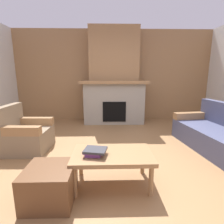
# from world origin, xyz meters

# --- Properties ---
(ground) EXTENTS (9.00, 9.00, 0.00)m
(ground) POSITION_xyz_m (0.00, 0.00, 0.00)
(ground) COLOR olive
(wall_back_wood_panel) EXTENTS (6.00, 0.12, 2.70)m
(wall_back_wood_panel) POSITION_xyz_m (0.00, 3.00, 1.35)
(wall_back_wood_panel) COLOR #997047
(wall_back_wood_panel) RESTS_ON ground
(fireplace) EXTENTS (1.90, 0.82, 2.70)m
(fireplace) POSITION_xyz_m (0.00, 2.62, 1.16)
(fireplace) COLOR gray
(fireplace) RESTS_ON ground
(couch) EXTENTS (1.07, 1.89, 0.85)m
(couch) POSITION_xyz_m (1.90, 0.50, 0.29)
(couch) COLOR #474C6B
(couch) RESTS_ON ground
(armchair) EXTENTS (0.78, 0.78, 0.85)m
(armchair) POSITION_xyz_m (-1.73, 0.61, 0.29)
(armchair) COLOR #847056
(armchair) RESTS_ON ground
(coffee_table) EXTENTS (1.00, 0.60, 0.43)m
(coffee_table) POSITION_xyz_m (-0.14, -0.49, 0.38)
(coffee_table) COLOR #997047
(coffee_table) RESTS_ON ground
(ottoman) EXTENTS (0.52, 0.52, 0.40)m
(ottoman) POSITION_xyz_m (-0.84, -0.78, 0.20)
(ottoman) COLOR brown
(ottoman) RESTS_ON ground
(book_stack_near_edge) EXTENTS (0.30, 0.26, 0.08)m
(book_stack_near_edge) POSITION_xyz_m (-0.36, -0.54, 0.48)
(book_stack_near_edge) COLOR #7A3D84
(book_stack_near_edge) RESTS_ON coffee_table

